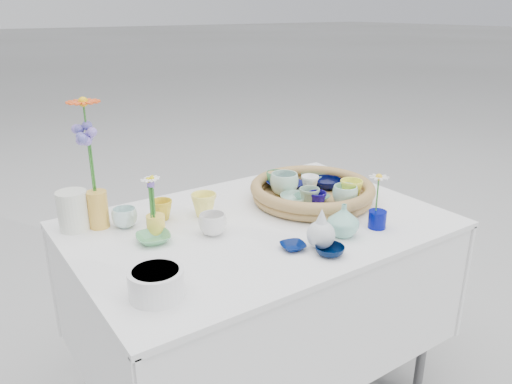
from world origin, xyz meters
TOP-DOWN VIEW (x-y plane):
  - wicker_tray at (0.28, 0.05)m, footprint 0.47×0.47m
  - tray_ceramic_0 at (0.24, 0.17)m, footprint 0.14×0.14m
  - tray_ceramic_1 at (0.39, 0.09)m, footprint 0.14×0.14m
  - tray_ceramic_2 at (0.38, -0.06)m, footprint 0.11×0.11m
  - tray_ceramic_3 at (0.24, 0.01)m, footprint 0.13×0.13m
  - tray_ceramic_4 at (0.21, -0.02)m, footprint 0.09×0.09m
  - tray_ceramic_5 at (0.18, 0.03)m, footprint 0.13×0.13m
  - tray_ceramic_6 at (0.21, 0.13)m, footprint 0.14×0.14m
  - tray_ceramic_7 at (0.31, 0.10)m, footprint 0.09×0.09m
  - tray_ceramic_8 at (0.41, 0.20)m, footprint 0.11×0.11m
  - tray_ceramic_9 at (0.22, -0.05)m, footprint 0.08×0.08m
  - tray_ceramic_10 at (0.11, 0.01)m, footprint 0.11×0.11m
  - tray_ceramic_11 at (0.33, -0.08)m, footprint 0.12×0.12m
  - tray_ceramic_12 at (0.23, 0.22)m, footprint 0.10×0.10m
  - loose_ceramic_0 at (-0.27, 0.21)m, footprint 0.09×0.09m
  - loose_ceramic_1 at (-0.13, 0.15)m, footprint 0.11×0.11m
  - loose_ceramic_2 at (-0.37, 0.06)m, footprint 0.13×0.13m
  - loose_ceramic_3 at (-0.18, 0.00)m, footprint 0.11×0.11m
  - loose_ceramic_4 at (-0.03, -0.23)m, footprint 0.09×0.09m
  - loose_ceramic_5 at (-0.40, 0.22)m, footprint 0.11×0.11m
  - loose_ceramic_6 at (0.04, -0.32)m, footprint 0.11×0.11m
  - fluted_bowl at (-0.49, -0.24)m, footprint 0.17×0.17m
  - bud_vase_paleblue at (0.04, -0.27)m, footprint 0.11×0.11m
  - bud_vase_seafoam at (0.16, -0.24)m, footprint 0.13×0.13m
  - bud_vase_cobalt at (0.30, -0.26)m, footprint 0.08×0.08m
  - single_daisy at (0.30, -0.25)m, footprint 0.09×0.09m
  - tall_vase_yellow at (-0.47, 0.27)m, footprint 0.08×0.08m
  - gerbera at (-0.47, 0.28)m, footprint 0.14×0.14m
  - hydrangea at (-0.47, 0.28)m, footprint 0.09×0.09m
  - white_pitcher at (-0.54, 0.30)m, footprint 0.15×0.11m
  - daisy_cup at (-0.33, 0.11)m, footprint 0.08×0.08m
  - daisy_posy at (-0.33, 0.11)m, footprint 0.10×0.10m

SIDE VIEW (x-z plane):
  - loose_ceramic_4 at x=-0.03m, z-range 0.77..0.78m
  - loose_ceramic_2 at x=-0.37m, z-range 0.77..0.79m
  - loose_ceramic_6 at x=0.04m, z-range 0.77..0.79m
  - bud_vase_cobalt at x=0.30m, z-range 0.77..0.83m
  - tray_ceramic_10 at x=0.11m, z-range 0.78..0.81m
  - tray_ceramic_3 at x=0.24m, z-range 0.78..0.81m
  - daisy_cup at x=-0.33m, z-range 0.77..0.83m
  - loose_ceramic_5 at x=-0.40m, z-range 0.77..0.83m
  - tray_ceramic_8 at x=0.41m, z-range 0.78..0.81m
  - tray_ceramic_0 at x=0.24m, z-range 0.78..0.82m
  - tray_ceramic_5 at x=0.18m, z-range 0.78..0.82m
  - loose_ceramic_0 at x=-0.27m, z-range 0.77..0.84m
  - loose_ceramic_3 at x=-0.18m, z-range 0.77..0.84m
  - tray_ceramic_1 at x=0.39m, z-range 0.78..0.82m
  - fluted_bowl at x=-0.49m, z-range 0.77..0.84m
  - wicker_tray at x=0.28m, z-range 0.77..0.84m
  - loose_ceramic_1 at x=-0.13m, z-range 0.77..0.85m
  - tray_ceramic_9 at x=0.22m, z-range 0.78..0.84m
  - tray_ceramic_12 at x=0.23m, z-range 0.78..0.85m
  - tray_ceramic_7 at x=0.31m, z-range 0.78..0.85m
  - tray_ceramic_4 at x=0.21m, z-range 0.78..0.85m
  - bud_vase_seafoam at x=0.16m, z-range 0.77..0.87m
  - tray_ceramic_11 at x=0.33m, z-range 0.78..0.86m
  - tray_ceramic_2 at x=0.38m, z-range 0.78..0.86m
  - tray_ceramic_6 at x=0.21m, z-range 0.78..0.87m
  - tall_vase_yellow at x=-0.47m, z-range 0.77..0.89m
  - white_pitcher at x=-0.54m, z-range 0.77..0.90m
  - bud_vase_paleblue at x=0.04m, z-range 0.77..0.90m
  - single_daisy at x=0.30m, z-range 0.82..0.95m
  - daisy_posy at x=-0.33m, z-range 0.83..0.98m
  - hydrangea at x=-0.47m, z-range 0.85..1.13m
  - gerbera at x=-0.47m, z-range 0.88..1.20m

